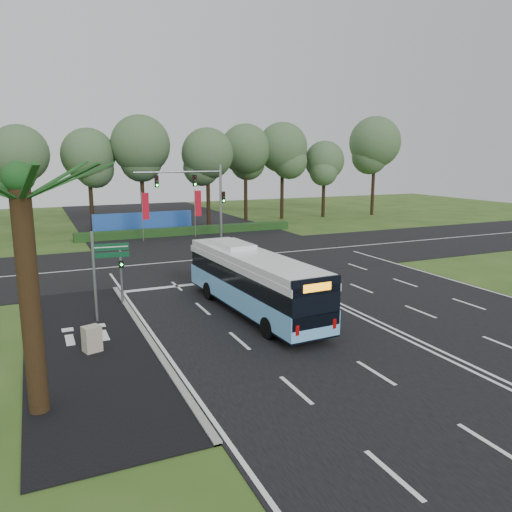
{
  "coord_description": "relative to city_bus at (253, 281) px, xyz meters",
  "views": [
    {
      "loc": [
        -14.21,
        -23.65,
        7.77
      ],
      "look_at": [
        -2.68,
        2.0,
        2.14
      ],
      "focal_mm": 35.0,
      "sensor_mm": 36.0,
      "label": 1
    }
  ],
  "objects": [
    {
      "name": "banner_flag_left",
      "position": [
        -0.34,
        23.8,
        1.36
      ],
      "size": [
        0.68,
        0.07,
        4.6
      ],
      "rotation": [
        0.0,
        0.0,
        0.0
      ],
      "color": "gray",
      "rests_on": "ground"
    },
    {
      "name": "eucalyptus_row",
      "position": [
        8.89,
        33.07,
        6.87
      ],
      "size": [
        54.45,
        9.63,
        12.94
      ],
      "color": "black",
      "rests_on": "ground"
    },
    {
      "name": "banner_flag_mid",
      "position": [
        4.85,
        24.31,
        1.38
      ],
      "size": [
        0.68,
        0.08,
        4.63
      ],
      "rotation": [
        0.0,
        0.0,
        -0.03
      ],
      "color": "gray",
      "rests_on": "ground"
    },
    {
      "name": "pedestrian_signal",
      "position": [
        -5.75,
        4.16,
        0.13
      ],
      "size": [
        0.28,
        0.41,
        3.24
      ],
      "rotation": [
        0.0,
        0.0,
        -0.17
      ],
      "color": "gray",
      "rests_on": "ground"
    },
    {
      "name": "road_main",
      "position": [
        4.45,
        1.55,
        -1.62
      ],
      "size": [
        20.0,
        120.0,
        0.04
      ],
      "primitive_type": "cube",
      "color": "black",
      "rests_on": "ground"
    },
    {
      "name": "blue_hoarding",
      "position": [
        0.45,
        28.55,
        -0.54
      ],
      "size": [
        10.0,
        0.3,
        2.2
      ],
      "primitive_type": "cube",
      "color": "#204EAD",
      "rests_on": "ground"
    },
    {
      "name": "palm_tree",
      "position": [
        -10.05,
        -6.45,
        4.8
      ],
      "size": [
        3.2,
        3.2,
        7.65
      ],
      "color": "#382614",
      "rests_on": "ground"
    },
    {
      "name": "street_sign",
      "position": [
        -7.01,
        1.7,
        1.08
      ],
      "size": [
        1.7,
        0.29,
        4.37
      ],
      "rotation": [
        0.0,
        0.0,
        -0.12
      ],
      "color": "gray",
      "rests_on": "ground"
    },
    {
      "name": "road_cross",
      "position": [
        4.45,
        13.55,
        -1.62
      ],
      "size": [
        120.0,
        14.0,
        0.05
      ],
      "primitive_type": "cube",
      "color": "black",
      "rests_on": "ground"
    },
    {
      "name": "bike_path",
      "position": [
        -8.05,
        -1.45,
        -1.61
      ],
      "size": [
        5.0,
        18.0,
        0.06
      ],
      "primitive_type": "cube",
      "color": "black",
      "rests_on": "ground"
    },
    {
      "name": "hedge",
      "position": [
        4.45,
        26.05,
        -1.24
      ],
      "size": [
        22.0,
        1.2,
        0.8
      ],
      "primitive_type": "cube",
      "color": "#193914",
      "rests_on": "ground"
    },
    {
      "name": "traffic_light_gantry",
      "position": [
        4.66,
        22.05,
        3.02
      ],
      "size": [
        8.41,
        0.28,
        7.0
      ],
      "color": "gray",
      "rests_on": "ground"
    },
    {
      "name": "ground",
      "position": [
        4.45,
        1.55,
        -1.64
      ],
      "size": [
        120.0,
        120.0,
        0.0
      ],
      "primitive_type": "plane",
      "color": "#2C4D19",
      "rests_on": "ground"
    },
    {
      "name": "utility_cabinet",
      "position": [
        -8.0,
        -2.12,
        -1.09
      ],
      "size": [
        0.8,
        0.73,
        1.11
      ],
      "primitive_type": "cube",
      "rotation": [
        0.0,
        0.0,
        0.31
      ],
      "color": "#A99D88",
      "rests_on": "ground"
    },
    {
      "name": "city_bus",
      "position": [
        0.0,
        0.0,
        0.0
      ],
      "size": [
        2.98,
        11.46,
        3.26
      ],
      "rotation": [
        0.0,
        0.0,
        0.05
      ],
      "color": "#6CBBFB",
      "rests_on": "ground"
    },
    {
      "name": "kerb_strip",
      "position": [
        -5.65,
        -1.45,
        -1.58
      ],
      "size": [
        0.25,
        18.0,
        0.12
      ],
      "primitive_type": "cube",
      "color": "gray",
      "rests_on": "ground"
    }
  ]
}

